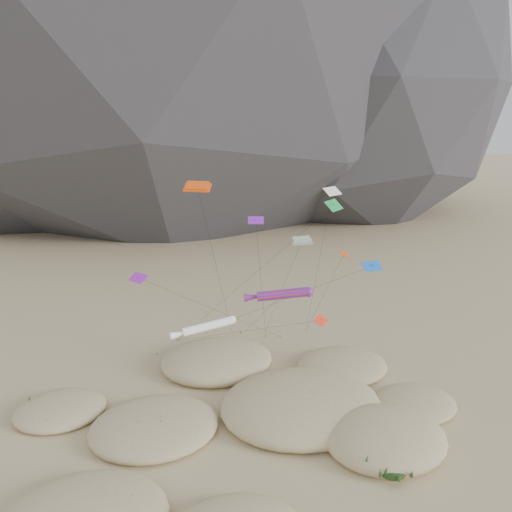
# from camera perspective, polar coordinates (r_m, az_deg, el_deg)

# --- Properties ---
(ground) EXTENTS (500.00, 500.00, 0.00)m
(ground) POSITION_cam_1_polar(r_m,az_deg,el_deg) (52.37, 1.71, -20.97)
(ground) COLOR #CCB789
(ground) RESTS_ON ground
(dunes) EXTENTS (47.42, 38.70, 3.81)m
(dunes) POSITION_cam_1_polar(r_m,az_deg,el_deg) (54.82, -0.22, -18.09)
(dunes) COLOR #CCB789
(dunes) RESTS_ON ground
(dune_grass) EXTENTS (43.38, 31.06, 1.48)m
(dune_grass) POSITION_cam_1_polar(r_m,az_deg,el_deg) (54.59, 0.17, -18.11)
(dune_grass) COLOR black
(dune_grass) RESTS_ON ground
(kite_stakes) EXTENTS (21.94, 4.29, 0.30)m
(kite_stakes) POSITION_cam_1_polar(r_m,az_deg,el_deg) (71.77, -2.41, -9.55)
(kite_stakes) COLOR #3F2D1E
(kite_stakes) RESTS_ON ground
(rainbow_tube_kite) EXTENTS (8.08, 15.71, 11.85)m
(rainbow_tube_kite) POSITION_cam_1_polar(r_m,az_deg,el_deg) (58.30, 2.78, -4.43)
(rainbow_tube_kite) COLOR red
(rainbow_tube_kite) RESTS_ON ground
(white_tube_kite) EXTENTS (7.09, 16.47, 10.86)m
(white_tube_kite) POSITION_cam_1_polar(r_m,az_deg,el_deg) (52.25, -5.81, -8.07)
(white_tube_kite) COLOR white
(white_tube_kite) RESTS_ON ground
(orange_parafoil) EXTENTS (7.56, 13.27, 24.61)m
(orange_parafoil) POSITION_cam_1_polar(r_m,az_deg,el_deg) (52.17, -6.67, 7.64)
(orange_parafoil) COLOR #E8490C
(orange_parafoil) RESTS_ON ground
(multi_parafoil) EXTENTS (2.47, 13.88, 17.83)m
(multi_parafoil) POSITION_cam_1_polar(r_m,az_deg,el_deg) (56.94, 5.17, 1.62)
(multi_parafoil) COLOR #FD4C1A
(multi_parafoil) RESTS_ON ground
(delta_kites) EXTENTS (27.33, 19.26, 23.00)m
(delta_kites) POSITION_cam_1_polar(r_m,az_deg,el_deg) (57.01, 5.26, 0.90)
(delta_kites) COLOR red
(delta_kites) RESTS_ON ground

